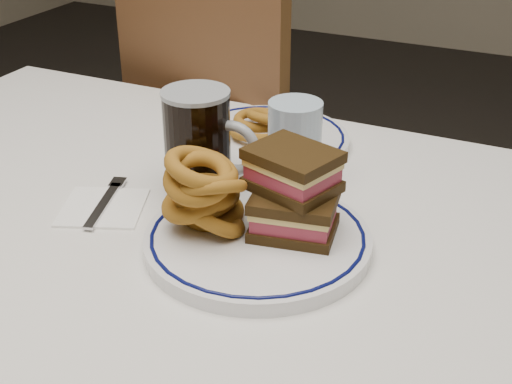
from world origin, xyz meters
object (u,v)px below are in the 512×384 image
at_px(chair_far, 239,157).
at_px(far_plate, 266,140).
at_px(beer_mug, 200,144).
at_px(main_plate, 258,240).
at_px(reuben_sandwich, 293,192).

height_order(chair_far, far_plate, chair_far).
bearing_deg(beer_mug, far_plate, 86.00).
distance_m(beer_mug, far_plate, 0.22).
xyz_separation_m(main_plate, reuben_sandwich, (0.04, 0.03, 0.06)).
xyz_separation_m(chair_far, main_plate, (0.35, -0.64, 0.23)).
bearing_deg(far_plate, beer_mug, -94.00).
distance_m(chair_far, beer_mug, 0.66).
relative_size(chair_far, main_plate, 3.26).
bearing_deg(chair_far, far_plate, -56.52).
relative_size(main_plate, reuben_sandwich, 2.22).
distance_m(main_plate, beer_mug, 0.19).
bearing_deg(main_plate, far_plate, 112.54).
height_order(chair_far, beer_mug, chair_far).
bearing_deg(main_plate, reuben_sandwich, 41.17).
bearing_deg(chair_far, reuben_sandwich, -57.64).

